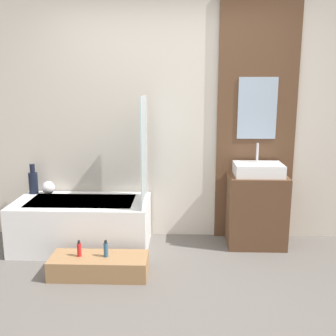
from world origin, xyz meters
TOP-DOWN VIEW (x-y plane):
  - ground_plane at (0.00, 0.00)m, footprint 12.00×12.00m
  - wall_tiled_back at (0.00, 1.58)m, footprint 4.20×0.06m
  - wall_wood_accent at (0.91, 1.53)m, footprint 0.82×0.04m
  - bathtub at (-0.90, 1.18)m, footprint 1.36×0.71m
  - glass_shower_screen at (-0.24, 1.13)m, footprint 0.01×0.58m
  - wooden_step_bench at (-0.60, 0.56)m, footprint 0.86×0.33m
  - vanity_cabinet at (0.91, 1.30)m, footprint 0.59×0.42m
  - sink at (0.91, 1.30)m, footprint 0.49×0.34m
  - vase_tall_dark at (-1.48, 1.43)m, footprint 0.10×0.10m
  - vase_round_light at (-1.31, 1.41)m, footprint 0.14×0.14m
  - bottle_soap_primary at (-0.77, 0.56)m, footprint 0.04×0.04m
  - bottle_soap_secondary at (-0.53, 0.56)m, footprint 0.04×0.04m

SIDE VIEW (x-z plane):
  - ground_plane at x=0.00m, z-range 0.00..0.00m
  - wooden_step_bench at x=-0.60m, z-range 0.00..0.18m
  - bottle_soap_primary at x=-0.77m, z-range 0.17..0.32m
  - bottle_soap_secondary at x=-0.53m, z-range 0.17..0.32m
  - bathtub at x=-0.90m, z-range 0.00..0.50m
  - vanity_cabinet at x=0.91m, z-range 0.00..0.75m
  - vase_round_light at x=-1.31m, z-range 0.50..0.64m
  - vase_tall_dark at x=-1.48m, z-range 0.47..0.80m
  - sink at x=0.91m, z-range 0.65..0.98m
  - glass_shower_screen at x=-0.24m, z-range 0.50..1.56m
  - wall_tiled_back at x=0.00m, z-range 0.00..2.60m
  - wall_wood_accent at x=0.91m, z-range 0.01..2.61m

